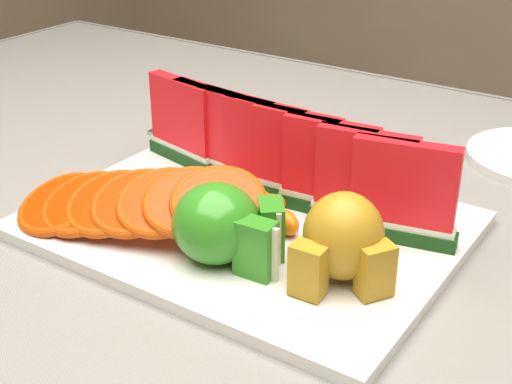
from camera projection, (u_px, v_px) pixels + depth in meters
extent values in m
cube|color=#542C1F|center=(228.00, 226.00, 0.76)|extent=(1.40, 0.90, 0.03)
cube|color=#542C1F|center=(96.00, 224.00, 1.53)|extent=(0.06, 0.06, 0.72)
cube|color=gray|center=(228.00, 210.00, 0.75)|extent=(1.52, 1.02, 0.01)
cube|color=gray|center=(410.00, 140.00, 1.17)|extent=(1.52, 0.01, 0.20)
cube|color=silver|center=(248.00, 224.00, 0.70)|extent=(0.40, 0.30, 0.01)
ellipsoid|color=#287918|center=(216.00, 223.00, 0.62)|extent=(0.10, 0.10, 0.07)
cube|color=#287918|center=(256.00, 249.00, 0.60)|extent=(0.04, 0.02, 0.05)
cube|color=beige|center=(262.00, 251.00, 0.60)|extent=(0.03, 0.01, 0.05)
cube|color=#287918|center=(271.00, 230.00, 0.63)|extent=(0.04, 0.04, 0.05)
cube|color=beige|center=(277.00, 232.00, 0.63)|extent=(0.02, 0.03, 0.05)
ellipsoid|color=#B07D12|center=(343.00, 236.00, 0.59)|extent=(0.09, 0.09, 0.08)
cube|color=#B07D12|center=(308.00, 270.00, 0.57)|extent=(0.03, 0.02, 0.05)
cube|color=#B07D12|center=(375.00, 270.00, 0.57)|extent=(0.03, 0.03, 0.05)
cube|color=silver|center=(193.00, 115.00, 0.99)|extent=(0.02, 0.17, 0.00)
cube|color=silver|center=(228.00, 98.00, 1.06)|extent=(0.00, 0.04, 0.00)
cube|color=silver|center=(231.00, 98.00, 1.06)|extent=(0.00, 0.04, 0.00)
cube|color=silver|center=(234.00, 99.00, 1.05)|extent=(0.00, 0.04, 0.00)
cube|color=#133F0F|center=(184.00, 156.00, 0.82)|extent=(0.11, 0.04, 0.01)
cube|color=silver|center=(184.00, 148.00, 0.82)|extent=(0.10, 0.04, 0.01)
cube|color=red|center=(182.00, 113.00, 0.80)|extent=(0.10, 0.04, 0.08)
cube|color=#133F0F|center=(209.00, 165.00, 0.80)|extent=(0.11, 0.04, 0.01)
cube|color=silver|center=(209.00, 157.00, 0.79)|extent=(0.10, 0.03, 0.01)
cube|color=red|center=(208.00, 121.00, 0.78)|extent=(0.10, 0.03, 0.08)
cube|color=#133F0F|center=(236.00, 174.00, 0.78)|extent=(0.11, 0.03, 0.01)
cube|color=silver|center=(236.00, 166.00, 0.77)|extent=(0.10, 0.03, 0.01)
cube|color=red|center=(236.00, 130.00, 0.75)|extent=(0.10, 0.02, 0.08)
cube|color=#133F0F|center=(265.00, 185.00, 0.75)|extent=(0.11, 0.02, 0.01)
cube|color=silver|center=(265.00, 176.00, 0.75)|extent=(0.10, 0.02, 0.01)
cube|color=red|center=(265.00, 139.00, 0.73)|extent=(0.10, 0.02, 0.08)
cube|color=#133F0F|center=(295.00, 196.00, 0.73)|extent=(0.11, 0.02, 0.01)
cube|color=silver|center=(296.00, 187.00, 0.72)|extent=(0.10, 0.02, 0.01)
cube|color=red|center=(297.00, 149.00, 0.71)|extent=(0.10, 0.02, 0.08)
cube|color=#133F0F|center=(328.00, 207.00, 0.71)|extent=(0.11, 0.03, 0.01)
cube|color=silver|center=(328.00, 198.00, 0.70)|extent=(0.10, 0.03, 0.01)
cube|color=red|center=(330.00, 159.00, 0.68)|extent=(0.10, 0.02, 0.08)
cube|color=#133F0F|center=(362.00, 220.00, 0.68)|extent=(0.11, 0.04, 0.01)
cube|color=silver|center=(363.00, 211.00, 0.68)|extent=(0.10, 0.03, 0.01)
cube|color=red|center=(366.00, 171.00, 0.66)|extent=(0.10, 0.03, 0.08)
cube|color=#133F0F|center=(399.00, 233.00, 0.66)|extent=(0.11, 0.04, 0.01)
cube|color=silver|center=(400.00, 224.00, 0.66)|extent=(0.10, 0.04, 0.01)
cube|color=red|center=(404.00, 183.00, 0.64)|extent=(0.10, 0.04, 0.08)
cylinder|color=#F74B01|center=(61.00, 204.00, 0.69)|extent=(0.09, 0.09, 0.04)
torus|color=#CC3F00|center=(61.00, 204.00, 0.69)|extent=(0.11, 0.10, 0.04)
cylinder|color=#F74B01|center=(85.00, 203.00, 0.68)|extent=(0.09, 0.08, 0.04)
torus|color=#CC3F00|center=(85.00, 203.00, 0.68)|extent=(0.10, 0.09, 0.04)
cylinder|color=#F74B01|center=(110.00, 203.00, 0.68)|extent=(0.08, 0.08, 0.04)
torus|color=#CC3F00|center=(110.00, 203.00, 0.68)|extent=(0.09, 0.09, 0.04)
cylinder|color=#F74B01|center=(136.00, 202.00, 0.67)|extent=(0.09, 0.09, 0.04)
torus|color=#CC3F00|center=(136.00, 202.00, 0.67)|extent=(0.10, 0.10, 0.04)
cylinder|color=#F74B01|center=(163.00, 202.00, 0.66)|extent=(0.10, 0.10, 0.04)
torus|color=#CC3F00|center=(163.00, 202.00, 0.66)|extent=(0.11, 0.11, 0.04)
cylinder|color=#F74B01|center=(190.00, 201.00, 0.65)|extent=(0.10, 0.10, 0.04)
torus|color=#CC3F00|center=(190.00, 201.00, 0.65)|extent=(0.12, 0.11, 0.04)
cylinder|color=#F74B01|center=(218.00, 201.00, 0.64)|extent=(0.11, 0.11, 0.04)
torus|color=#CC3F00|center=(218.00, 201.00, 0.64)|extent=(0.12, 0.12, 0.04)
cylinder|color=#F74B01|center=(227.00, 138.00, 0.85)|extent=(0.08, 0.08, 0.03)
torus|color=#CC3F00|center=(227.00, 138.00, 0.85)|extent=(0.09, 0.08, 0.03)
cylinder|color=#F74B01|center=(260.00, 144.00, 0.83)|extent=(0.08, 0.08, 0.03)
torus|color=#CC3F00|center=(260.00, 144.00, 0.83)|extent=(0.09, 0.09, 0.03)
cylinder|color=#F74B01|center=(295.00, 150.00, 0.80)|extent=(0.09, 0.09, 0.03)
torus|color=#CC3F00|center=(295.00, 150.00, 0.80)|extent=(0.10, 0.10, 0.03)
cylinder|color=#F74B01|center=(333.00, 157.00, 0.78)|extent=(0.09, 0.09, 0.03)
torus|color=#CC3F00|center=(333.00, 157.00, 0.78)|extent=(0.10, 0.10, 0.03)
cylinder|color=#F74B01|center=(373.00, 165.00, 0.75)|extent=(0.10, 0.10, 0.03)
torus|color=#CC3F00|center=(373.00, 165.00, 0.75)|extent=(0.11, 0.11, 0.03)
ellipsoid|color=orange|center=(205.00, 184.00, 0.74)|extent=(0.04, 0.03, 0.02)
ellipsoid|color=orange|center=(205.00, 197.00, 0.71)|extent=(0.04, 0.04, 0.02)
ellipsoid|color=orange|center=(217.00, 195.00, 0.72)|extent=(0.04, 0.02, 0.02)
ellipsoid|color=orange|center=(259.00, 200.00, 0.71)|extent=(0.04, 0.03, 0.02)
ellipsoid|color=orange|center=(268.00, 206.00, 0.70)|extent=(0.04, 0.04, 0.02)
ellipsoid|color=orange|center=(284.00, 222.00, 0.67)|extent=(0.04, 0.03, 0.02)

